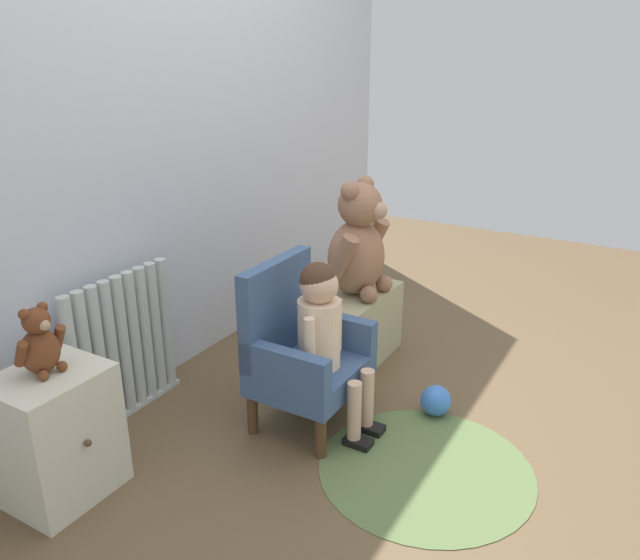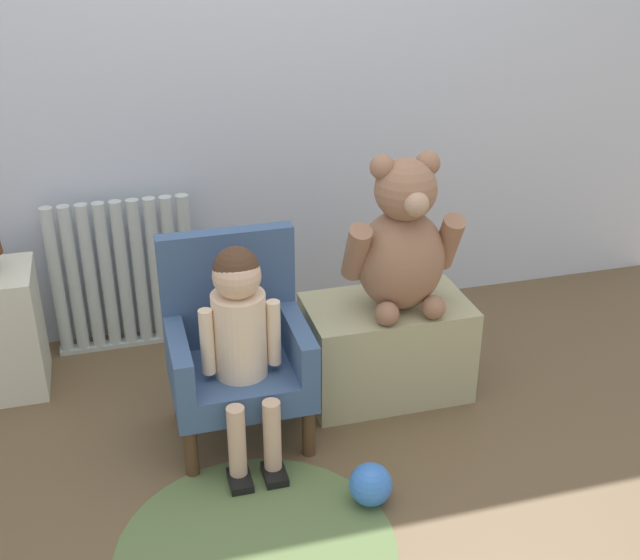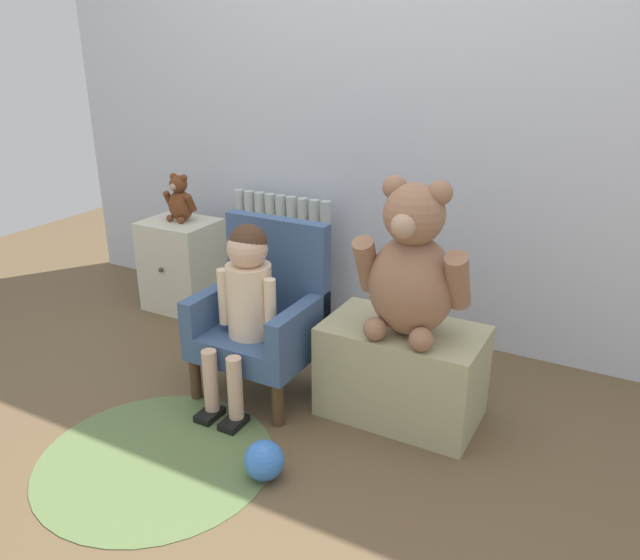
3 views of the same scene
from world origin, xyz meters
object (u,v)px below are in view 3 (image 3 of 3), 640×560
child_figure (246,291)px  floor_rug (156,459)px  child_armchair (264,315)px  small_teddy_bear (180,200)px  low_bench (402,371)px  radiator (282,256)px  small_dresser (183,265)px  toy_ball (264,460)px  large_teddy_bear (412,269)px

child_figure → floor_rug: size_ratio=0.89×
child_armchair → small_teddy_bear: bearing=149.1°
low_bench → small_teddy_bear: small_teddy_bear is taller
radiator → low_bench: 1.06m
small_dresser → toy_ball: 1.48m
child_figure → floor_rug: bearing=-97.4°
small_teddy_bear → floor_rug: (0.75, -1.07, -0.57)m
radiator → small_teddy_bear: (-0.48, -0.17, 0.27)m
large_teddy_bear → small_teddy_bear: large_teddy_bear is taller
child_armchair → low_bench: 0.58m
low_bench → child_figure: bearing=-161.2°
large_teddy_bear → child_figure: bearing=-165.2°
radiator → low_bench: size_ratio=1.07×
floor_rug → toy_ball: size_ratio=6.07×
child_armchair → low_bench: child_armchair is taller
child_armchair → child_figure: size_ratio=0.96×
low_bench → large_teddy_bear: size_ratio=1.04×
child_armchair → large_teddy_bear: bearing=4.1°
small_dresser → floor_rug: bearing=-54.4°
small_teddy_bear → child_figure: bearing=-36.4°
radiator → small_teddy_bear: bearing=-160.1°
small_dresser → child_armchair: child_armchair is taller
low_bench → floor_rug: bearing=-132.9°
large_teddy_bear → floor_rug: size_ratio=0.69×
low_bench → large_teddy_bear: (0.03, -0.03, 0.42)m
radiator → toy_ball: bearing=-60.8°
floor_rug → toy_ball: toy_ball is taller
child_figure → toy_ball: child_figure is taller
toy_ball → small_teddy_bear: bearing=139.2°
child_armchair → floor_rug: child_armchair is taller
small_dresser → floor_rug: (0.75, -1.05, -0.23)m
radiator → child_armchair: size_ratio=0.90×
small_teddy_bear → floor_rug: bearing=-55.0°
radiator → toy_ball: size_ratio=4.70×
radiator → large_teddy_bear: bearing=-34.2°
child_figure → toy_ball: (0.31, -0.37, -0.39)m
small_dresser → floor_rug: size_ratio=0.59×
large_teddy_bear → floor_rug: 1.08m
child_armchair → small_teddy_bear: 0.98m
child_figure → child_armchair: bearing=90.0°
radiator → small_teddy_bear: size_ratio=2.60×
large_teddy_bear → floor_rug: bearing=-135.8°
radiator → low_bench: (0.88, -0.58, -0.13)m
child_armchair → low_bench: size_ratio=1.19×
child_armchair → child_figure: (-0.00, -0.11, 0.14)m
radiator → small_dresser: (-0.49, -0.19, -0.07)m
toy_ball → small_dresser: bearing=139.8°
child_armchair → toy_ball: size_ratio=5.20×
low_bench → large_teddy_bear: large_teddy_bear is taller
small_dresser → small_teddy_bear: size_ratio=1.97×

